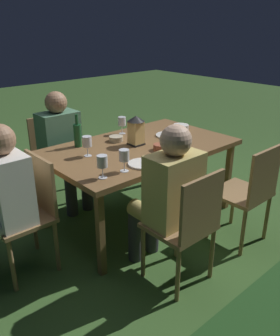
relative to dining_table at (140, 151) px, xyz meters
name	(u,v)px	position (x,y,z in m)	size (l,w,h in m)	color
ground_plane	(140,216)	(0.00, 0.00, -0.67)	(16.00, 16.00, 0.00)	#385B28
dining_table	(140,151)	(0.00, 0.00, 0.00)	(1.68, 1.02, 0.73)	brown
chair_side_left_b	(55,154)	(0.38, -0.90, -0.19)	(0.42, 0.40, 0.87)	#937047
person_in_green	(63,145)	(0.38, -0.70, -0.04)	(0.38, 0.47, 1.15)	#4C7A5B
chair_head_far	(29,209)	(1.09, 0.00, -0.19)	(0.40, 0.42, 0.87)	#937047
chair_side_right_b	(187,223)	(0.38, 0.90, -0.19)	(0.42, 0.40, 0.87)	#937047
person_in_mustard	(167,194)	(0.38, 0.70, -0.04)	(0.38, 0.47, 1.15)	tan
chair_side_right_a	(249,191)	(-0.38, 0.90, -0.19)	(0.42, 0.40, 0.87)	#937047
lantern_centerpiece	(136,129)	(0.01, -0.04, 0.20)	(0.15, 0.15, 0.27)	black
green_bottle_on_table	(78,135)	(0.42, -0.35, 0.16)	(0.07, 0.07, 0.29)	#195128
wine_glass_a	(122,122)	(-0.11, -0.39, 0.17)	(0.08, 0.08, 0.17)	silver
wine_glass_b	(87,142)	(0.50, -0.09, 0.17)	(0.08, 0.08, 0.17)	silver
wine_glass_c	(102,162)	(0.67, 0.35, 0.17)	(0.08, 0.08, 0.17)	silver
wine_glass_d	(124,156)	(0.48, 0.36, 0.17)	(0.08, 0.08, 0.17)	silver
plate_a	(169,135)	(-0.39, -0.02, 0.06)	(0.25, 0.25, 0.01)	silver
plate_b	(143,164)	(0.29, 0.36, 0.06)	(0.23, 0.23, 0.01)	white
bowl_olives	(160,147)	(-0.05, 0.20, 0.08)	(0.12, 0.12, 0.05)	#9E5138
bowl_bread	(116,138)	(0.08, -0.24, 0.08)	(0.13, 0.13, 0.05)	#BCAD8E
bowl_salad	(181,127)	(-0.65, -0.10, 0.08)	(0.16, 0.16, 0.05)	silver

